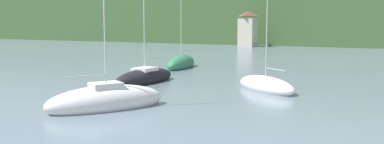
# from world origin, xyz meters

# --- Properties ---
(wooded_hillside) EXTENTS (352.00, 75.08, 40.03)m
(wooded_hillside) POSITION_xyz_m (-17.55, 167.22, 7.57)
(wooded_hillside) COLOR #38562D
(wooded_hillside) RESTS_ON ground_plane
(shore_building_west) EXTENTS (3.83, 4.02, 8.45)m
(shore_building_west) POSITION_xyz_m (-27.05, 118.10, 4.10)
(shore_building_west) COLOR #BCB29E
(shore_building_west) RESTS_ON ground_plane
(sailboat_far_0) EXTENTS (6.55, 5.40, 9.43)m
(sailboat_far_0) POSITION_xyz_m (-1.34, 57.15, 0.36)
(sailboat_far_0) COLOR white
(sailboat_far_0) RESTS_ON ground_plane
(sailboat_far_1) EXTENTS (4.13, 8.25, 9.31)m
(sailboat_far_1) POSITION_xyz_m (-15.82, 68.56, 0.48)
(sailboat_far_1) COLOR #2D754C
(sailboat_far_1) RESTS_ON ground_plane
(sailboat_mid_2) EXTENTS (5.63, 7.64, 10.66)m
(sailboat_mid_2) POSITION_xyz_m (-7.39, 45.63, 0.50)
(sailboat_mid_2) COLOR white
(sailboat_mid_2) RESTS_ON ground_plane
(sailboat_far_4) EXTENTS (2.51, 7.91, 11.49)m
(sailboat_far_4) POSITION_xyz_m (-12.09, 56.07, 0.44)
(sailboat_far_4) COLOR black
(sailboat_far_4) RESTS_ON ground_plane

